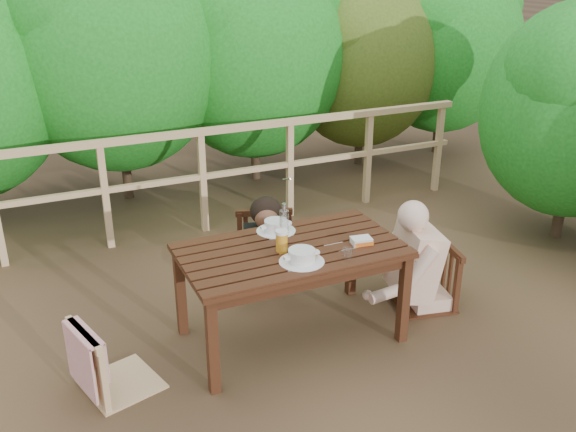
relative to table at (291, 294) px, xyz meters
name	(u,v)px	position (x,y,z in m)	size (l,w,h in m)	color
ground	(291,336)	(0.00, 0.00, -0.34)	(60.00, 60.00, 0.00)	brown
table	(291,294)	(0.00, 0.00, 0.00)	(1.47, 0.83, 0.68)	#33190D
chair_left	(114,324)	(-1.19, -0.05, 0.11)	(0.44, 0.44, 0.89)	tan
chair_far	(266,223)	(0.19, 0.90, 0.14)	(0.48, 0.48, 0.96)	#33190D
chair_right	(426,251)	(1.10, 0.00, 0.11)	(0.44, 0.44, 0.89)	#33190D
woman	(265,212)	(0.19, 0.92, 0.23)	(0.46, 0.56, 1.14)	black
diner_right	(432,219)	(1.13, 0.00, 0.36)	(0.56, 0.69, 1.40)	beige
railing	(203,181)	(0.00, 2.00, 0.17)	(5.60, 0.10, 1.01)	tan
hedge_row	(198,14)	(0.40, 3.20, 1.56)	(6.60, 1.60, 3.80)	#1A6F1C
soup_near	(302,257)	(-0.02, -0.21, 0.39)	(0.29, 0.29, 0.10)	silver
soup_far	(276,226)	(0.02, 0.29, 0.39)	(0.28, 0.28, 0.09)	white
bread_roll	(310,253)	(0.06, -0.16, 0.37)	(0.11, 0.09, 0.07)	#A26D2A
beer_glass	(282,242)	(-0.08, -0.02, 0.42)	(0.08, 0.08, 0.16)	#C6680E
bottle	(284,222)	(0.02, 0.16, 0.47)	(0.06, 0.06, 0.26)	white
tumbler	(347,254)	(0.27, -0.28, 0.38)	(0.07, 0.07, 0.08)	silver
butter_tub	(361,242)	(0.45, -0.14, 0.37)	(0.14, 0.10, 0.06)	silver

